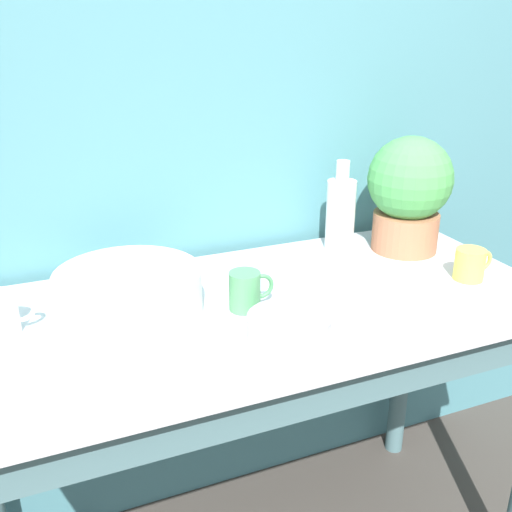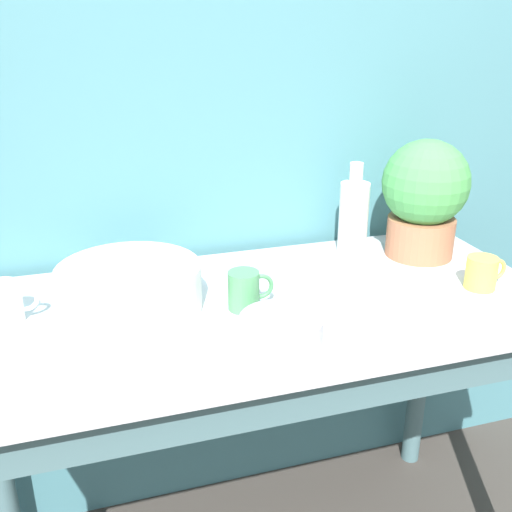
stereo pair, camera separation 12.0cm
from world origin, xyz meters
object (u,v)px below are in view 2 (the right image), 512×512
object	(u,v)px
bottle_tall	(354,216)
bowl_small_steel	(283,329)
bowl_wash_large	(130,289)
potted_plant	(424,195)
mug_yellow	(482,273)
mug_white	(2,303)
mug_green	(245,290)

from	to	relation	value
bottle_tall	bowl_small_steel	world-z (taller)	bottle_tall
bowl_wash_large	bottle_tall	xyz separation A→B (m)	(0.63, 0.18, 0.05)
potted_plant	mug_yellow	distance (m)	0.27
bottle_tall	bowl_small_steel	distance (m)	0.54
mug_white	mug_yellow	distance (m)	1.11
mug_white	mug_green	bearing A→B (deg)	-10.15
bowl_wash_large	mug_green	distance (m)	0.26
potted_plant	mug_yellow	xyz separation A→B (m)	(0.03, -0.24, -0.13)
potted_plant	mug_green	bearing A→B (deg)	-162.69
bottle_tall	mug_white	bearing A→B (deg)	-170.30
bowl_small_steel	bowl_wash_large	bearing A→B (deg)	140.82
mug_yellow	bowl_small_steel	size ratio (longest dim) A/B	0.62
mug_white	bowl_small_steel	size ratio (longest dim) A/B	0.71
potted_plant	mug_yellow	size ratio (longest dim) A/B	3.00
bowl_wash_large	mug_green	world-z (taller)	bowl_wash_large
mug_yellow	mug_green	bearing A→B (deg)	173.74
bowl_wash_large	mug_yellow	xyz separation A→B (m)	(0.83, -0.13, -0.01)
mug_green	mug_white	bearing A→B (deg)	169.85
bowl_small_steel	mug_white	bearing A→B (deg)	155.37
bottle_tall	bowl_small_steel	size ratio (longest dim) A/B	1.48
mug_white	bowl_wash_large	bearing A→B (deg)	-4.85
bottle_tall	mug_yellow	world-z (taller)	bottle_tall
mug_yellow	mug_green	size ratio (longest dim) A/B	1.00
mug_white	mug_yellow	world-z (taller)	mug_white
mug_green	bowl_small_steel	world-z (taller)	mug_green
mug_yellow	potted_plant	bearing A→B (deg)	97.18
bottle_tall	mug_green	distance (m)	0.46
bowl_wash_large	mug_yellow	size ratio (longest dim) A/B	3.00
mug_white	mug_yellow	xyz separation A→B (m)	(1.10, -0.16, -0.00)
bowl_wash_large	mug_green	xyz separation A→B (m)	(0.25, -0.07, -0.01)
mug_yellow	bottle_tall	bearing A→B (deg)	122.47
bottle_tall	bowl_small_steel	bearing A→B (deg)	-130.68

